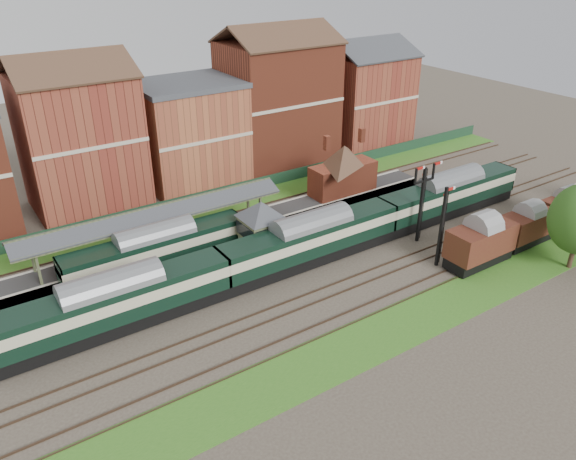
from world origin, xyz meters
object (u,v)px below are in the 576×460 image
signal_box (262,229)px  goods_van_a (481,242)px  semaphore_bracket (422,199)px  dmu_train (311,239)px  platform_railcar (157,250)px

signal_box → goods_van_a: (16.38, -12.25, -0.84)m
signal_box → semaphore_bracket: 16.16m
dmu_train → platform_railcar: dmu_train is taller
platform_railcar → goods_van_a: (25.60, -15.50, 0.02)m
semaphore_bracket → goods_van_a: 7.02m
dmu_train → semaphore_bracket: bearing=-12.2°
semaphore_bracket → signal_box: bearing=159.1°
dmu_train → goods_van_a: 15.77m
dmu_train → platform_railcar: size_ratio=3.27×
signal_box → semaphore_bracket: semaphore_bracket is taller
semaphore_bracket → platform_railcar: bearing=159.6°
semaphore_bracket → dmu_train: 12.06m
dmu_train → goods_van_a: (12.95, -9.00, -0.17)m
dmu_train → platform_railcar: 14.23m
dmu_train → platform_railcar: bearing=152.8°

